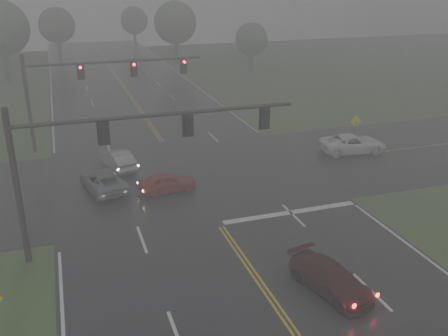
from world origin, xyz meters
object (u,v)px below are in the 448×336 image
object	(u,v)px
sedan_silver	(119,168)
signal_gantry_near	(108,147)
signal_gantry_far	(84,81)
car_grey	(104,190)
pickup_white	(352,152)
sedan_maroon	(329,290)
sedan_red	(168,192)

from	to	relation	value
sedan_silver	signal_gantry_near	size ratio (longest dim) A/B	0.29
signal_gantry_near	signal_gantry_far	size ratio (longest dim) A/B	1.00
car_grey	pickup_white	size ratio (longest dim) A/B	0.91
sedan_maroon	pickup_white	size ratio (longest dim) A/B	0.84
sedan_red	signal_gantry_near	distance (m)	9.18
car_grey	pickup_white	world-z (taller)	pickup_white
sedan_maroon	signal_gantry_near	xyz separation A→B (m)	(-8.61, 6.97, 5.51)
sedan_silver	signal_gantry_far	size ratio (longest dim) A/B	0.29
sedan_silver	car_grey	size ratio (longest dim) A/B	0.87
car_grey	pickup_white	bearing A→B (deg)	172.47
sedan_red	car_grey	xyz separation A→B (m)	(-3.93, 1.57, 0.00)
sedan_silver	signal_gantry_near	bearing A→B (deg)	68.47
sedan_maroon	sedan_red	distance (m)	13.86
sedan_silver	signal_gantry_near	distance (m)	12.78
sedan_maroon	pickup_white	xyz separation A→B (m)	(11.15, 15.97, 0.00)
sedan_silver	signal_gantry_near	world-z (taller)	signal_gantry_near
car_grey	signal_gantry_near	bearing A→B (deg)	77.76
sedan_silver	car_grey	distance (m)	4.01
sedan_red	car_grey	size ratio (longest dim) A/B	0.80
sedan_silver	pickup_white	bearing A→B (deg)	158.68
pickup_white	sedan_red	bearing A→B (deg)	107.78
sedan_silver	pickup_white	size ratio (longest dim) A/B	0.79
sedan_maroon	sedan_silver	xyz separation A→B (m)	(-7.04, 18.40, 0.00)
signal_gantry_far	sedan_maroon	bearing A→B (deg)	-70.50
sedan_red	sedan_silver	distance (m)	5.86
pickup_white	signal_gantry_far	world-z (taller)	signal_gantry_far
pickup_white	signal_gantry_near	distance (m)	22.40
sedan_maroon	sedan_red	size ratio (longest dim) A/B	1.16
sedan_maroon	sedan_red	world-z (taller)	sedan_red
sedan_red	pickup_white	xyz separation A→B (m)	(15.71, 2.88, 0.00)
signal_gantry_near	signal_gantry_far	bearing A→B (deg)	89.95
signal_gantry_near	signal_gantry_far	xyz separation A→B (m)	(0.02, 17.30, -0.07)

